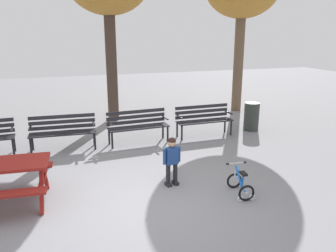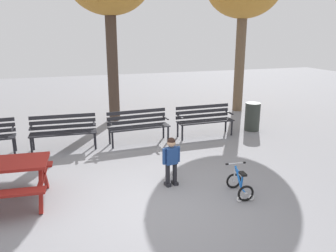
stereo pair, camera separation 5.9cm
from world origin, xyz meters
name	(u,v)px [view 1 (the left image)]	position (x,y,z in m)	size (l,w,h in m)	color
ground	(152,206)	(0.00, 0.00, 0.00)	(36.00, 36.00, 0.00)	gray
park_bench_left	(63,129)	(-1.31, 3.48, 0.51)	(1.62, 0.54, 0.85)	#232328
park_bench_right	(138,124)	(0.58, 3.41, 0.51)	(1.62, 0.55, 0.85)	#232328
park_bench_far_right	(203,118)	(2.48, 3.44, 0.51)	(1.61, 0.48, 0.85)	#232328
child_standing	(172,158)	(0.59, 0.66, 0.56)	(0.36, 0.19, 0.96)	black
kids_bicycle	(240,184)	(1.64, -0.10, 0.20)	(0.40, 0.58, 0.54)	black
trash_bin	(251,117)	(4.06, 3.48, 0.41)	(0.44, 0.44, 0.83)	#2D332D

